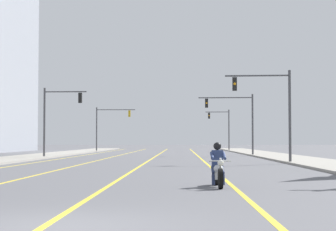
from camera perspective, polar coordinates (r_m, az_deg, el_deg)
The scene contains 13 objects.
ground_plane at distance 10.53m, azimuth -10.64°, elevation -10.73°, with size 400.00×400.00×0.00m, color #5B5B60.
lane_stripe_center at distance 55.27m, azimuth -1.25°, elevation -4.09°, with size 0.16×100.00×0.01m, color yellow.
lane_stripe_left at distance 55.58m, azimuth -5.30°, elevation -4.07°, with size 0.16×100.00×0.01m, color yellow.
lane_stripe_right at distance 55.25m, azimuth 3.05°, elevation -4.09°, with size 0.16×100.00×0.01m, color yellow.
lane_stripe_far_left at distance 56.12m, azimuth -9.06°, elevation -4.03°, with size 0.16×100.00×0.01m, color yellow.
sidewalk_kerb_right at distance 51.04m, azimuth 11.59°, elevation -4.09°, with size 4.40×110.00×0.14m, color #9E998E.
sidewalk_kerb_left at distance 51.98m, azimuth -13.73°, elevation -4.04°, with size 4.40×110.00×0.14m, color #9E998E.
motorcycle_with_rider at distance 18.91m, azimuth 4.99°, elevation -5.32°, with size 0.70×2.19×1.46m.
traffic_signal_near_right at distance 38.62m, azimuth 10.23°, elevation 1.31°, with size 4.35×0.43×6.20m.
traffic_signal_near_left at distance 51.62m, azimuth -11.06°, elevation 0.32°, with size 3.86×0.37×6.20m.
traffic_signal_mid_right at distance 57.90m, azimuth 6.84°, elevation 0.09°, with size 5.50×0.46×6.20m.
traffic_signal_mid_left at distance 80.42m, azimuth -5.99°, elevation -0.64°, with size 5.48×0.42×6.20m.
traffic_signal_far_right at distance 86.55m, azimuth 5.43°, elevation -0.86°, with size 3.60×0.37×6.20m.
Camera 1 is at (2.13, -10.20, 1.51)m, focal length 61.25 mm.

